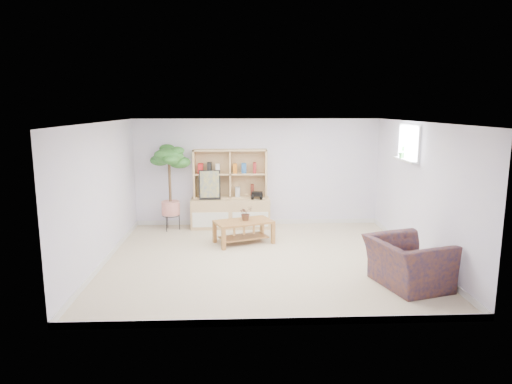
{
  "coord_description": "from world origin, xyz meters",
  "views": [
    {
      "loc": [
        -0.46,
        -7.7,
        2.64
      ],
      "look_at": [
        -0.11,
        0.49,
        1.12
      ],
      "focal_mm": 32.0,
      "sensor_mm": 36.0,
      "label": 1
    }
  ],
  "objects_px": {
    "storage_unit": "(230,189)",
    "floor_tree": "(170,188)",
    "coffee_table": "(244,232)",
    "armchair": "(408,259)"
  },
  "relations": [
    {
      "from": "coffee_table",
      "to": "floor_tree",
      "type": "distance_m",
      "value": 2.02
    },
    {
      "from": "coffee_table",
      "to": "storage_unit",
      "type": "bearing_deg",
      "value": 81.31
    },
    {
      "from": "floor_tree",
      "to": "armchair",
      "type": "xyz_separation_m",
      "value": [
        3.99,
        -3.35,
        -0.52
      ]
    },
    {
      "from": "floor_tree",
      "to": "armchair",
      "type": "relative_size",
      "value": 1.68
    },
    {
      "from": "storage_unit",
      "to": "floor_tree",
      "type": "bearing_deg",
      "value": -171.54
    },
    {
      "from": "storage_unit",
      "to": "armchair",
      "type": "distance_m",
      "value": 4.47
    },
    {
      "from": "storage_unit",
      "to": "coffee_table",
      "type": "xyz_separation_m",
      "value": [
        0.27,
        -1.24,
        -0.64
      ]
    },
    {
      "from": "coffee_table",
      "to": "armchair",
      "type": "height_order",
      "value": "armchair"
    },
    {
      "from": "storage_unit",
      "to": "armchair",
      "type": "bearing_deg",
      "value": -52.8
    },
    {
      "from": "coffee_table",
      "to": "floor_tree",
      "type": "relative_size",
      "value": 0.59
    }
  ]
}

